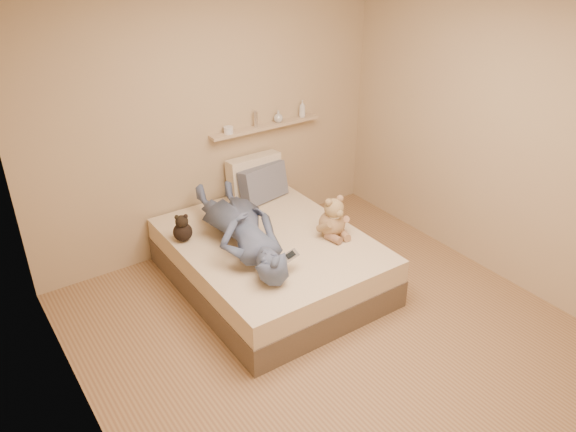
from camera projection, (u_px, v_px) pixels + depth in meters
room at (342, 189)px, 3.79m from camera, size 3.80×3.80×3.80m
bed at (270, 261)px, 4.97m from camera, size 1.50×1.90×0.45m
game_console at (290, 256)px, 4.35m from camera, size 0.18×0.11×0.06m
teddy_bear at (333, 220)px, 4.84m from camera, size 0.32×0.30×0.38m
dark_plush at (182, 229)px, 4.79m from camera, size 0.17×0.17×0.26m
pillow_cream at (254, 176)px, 5.55m from camera, size 0.55×0.19×0.41m
pillow_grey at (263, 183)px, 5.47m from camera, size 0.53×0.29×0.36m
person at (241, 227)px, 4.69m from camera, size 0.78×1.56×0.36m
wall_shelf at (266, 126)px, 5.49m from camera, size 1.20×0.12×0.03m
shelf_bottles at (274, 117)px, 5.50m from camera, size 0.95×0.11×0.17m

